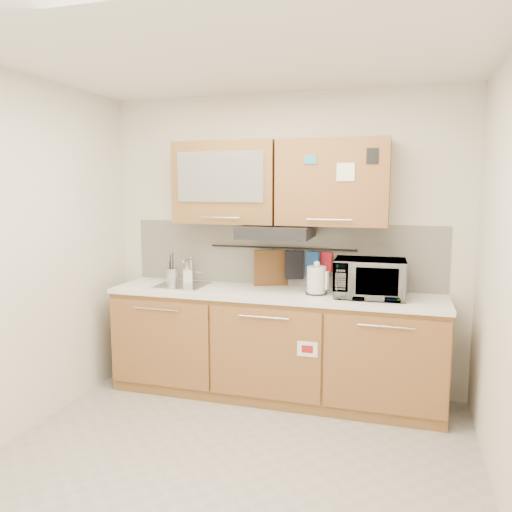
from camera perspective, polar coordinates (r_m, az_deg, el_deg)
The scene contains 20 objects.
floor at distance 3.49m, azimuth -3.30°, elevation -23.11°, with size 3.20×3.20×0.00m, color #9E9993.
ceiling at distance 3.09m, azimuth -3.72°, elevation 22.93°, with size 3.20×3.20×0.00m, color white.
wall_back at distance 4.46m, azimuth 3.08°, elevation 1.51°, with size 3.20×3.20×0.00m, color silver.
wall_left at distance 3.87m, azimuth -26.35°, elevation -0.29°, with size 3.00×3.00×0.00m, color silver.
base_cabinet at distance 4.36m, azimuth 2.04°, elevation -10.70°, with size 2.80×0.64×0.88m.
countertop at distance 4.22m, azimuth 2.06°, elevation -4.34°, with size 2.82×0.62×0.04m, color white.
backsplash at distance 4.46m, azimuth 3.04°, elevation 0.22°, with size 2.80×0.02×0.56m, color silver.
upper_cabinets at distance 4.26m, azimuth 2.51°, elevation 8.37°, with size 1.82×0.37×0.70m.
range_hood at distance 4.20m, azimuth 2.30°, elevation 2.77°, with size 0.60×0.46×0.10m, color black.
sink at distance 4.52m, azimuth -8.38°, elevation -3.30°, with size 0.42×0.40×0.26m.
utensil_rail at distance 4.41m, azimuth 2.93°, elevation 0.92°, with size 0.02×0.02×1.30m, color black.
utensil_crock at distance 4.60m, azimuth -9.55°, elevation -2.24°, with size 0.13×0.13×0.29m.
kettle at distance 4.13m, azimuth 6.94°, elevation -2.84°, with size 0.21×0.20×0.28m.
toaster at distance 4.02m, azimuth 14.06°, elevation -3.60°, with size 0.27×0.22×0.18m.
microwave at distance 4.08m, azimuth 12.85°, elevation -2.50°, with size 0.55×0.37×0.31m, color #999999.
soap_bottle at distance 4.61m, azimuth -7.87°, elevation -1.94°, with size 0.08×0.09×0.18m, color #999999.
cutting_board at distance 4.45m, azimuth 1.97°, elevation -2.00°, with size 0.34×0.02×0.42m, color brown.
oven_mitt at distance 4.36m, azimuth 6.51°, elevation -0.91°, with size 0.13×0.03×0.22m, color navy.
dark_pouch at distance 4.39m, azimuth 4.38°, elevation -1.03°, with size 0.16×0.05×0.25m, color black.
pot_holder at distance 4.34m, azimuth 7.93°, elevation -0.64°, with size 0.14×0.02×0.17m, color #AC1721.
Camera 1 is at (1.02, -2.81, 1.80)m, focal length 35.00 mm.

